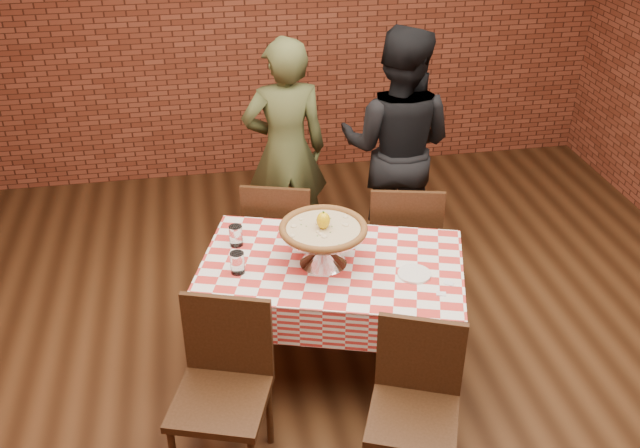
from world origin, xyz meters
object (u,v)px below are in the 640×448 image
(condiment_caddy, at_px, (340,221))
(pizza, at_px, (323,229))
(chair_far_left, at_px, (282,235))
(chair_near_right, at_px, (413,419))
(chair_near_left, at_px, (220,399))
(water_glass_left, at_px, (237,263))
(diner_olive, at_px, (285,151))
(table, at_px, (331,318))
(chair_far_right, at_px, (402,240))
(pizza_stand, at_px, (323,247))
(diner_black, at_px, (397,147))
(water_glass_right, at_px, (236,236))

(condiment_caddy, bearing_deg, pizza, -75.59)
(chair_far_left, bearing_deg, chair_near_right, 119.53)
(pizza, xyz_separation_m, chair_near_right, (0.26, -0.92, -0.52))
(pizza, distance_m, chair_near_left, 1.03)
(water_glass_left, xyz_separation_m, condiment_caddy, (0.62, 0.32, 0.01))
(pizza, bearing_deg, chair_far_left, 99.14)
(diner_olive, bearing_deg, table, 90.54)
(pizza, height_order, chair_far_right, pizza)
(pizza, relative_size, water_glass_left, 3.93)
(pizza_stand, distance_m, chair_far_right, 0.96)
(chair_far_right, xyz_separation_m, diner_olive, (-0.66, 0.73, 0.35))
(diner_olive, height_order, diner_black, diner_black)
(water_glass_left, bearing_deg, pizza, 1.47)
(pizza_stand, xyz_separation_m, water_glass_left, (-0.47, -0.01, -0.04))
(table, xyz_separation_m, chair_far_left, (-0.18, 0.82, 0.08))
(pizza_stand, relative_size, condiment_caddy, 3.21)
(pizza, bearing_deg, chair_far_right, 43.48)
(chair_near_right, relative_size, chair_far_right, 0.96)
(chair_far_left, distance_m, chair_far_right, 0.79)
(diner_black, bearing_deg, diner_olive, 15.78)
(pizza_stand, xyz_separation_m, water_glass_right, (-0.45, 0.27, -0.04))
(chair_near_right, height_order, chair_far_left, chair_far_left)
(water_glass_left, bearing_deg, chair_near_left, -103.65)
(water_glass_left, distance_m, water_glass_right, 0.28)
(chair_near_right, bearing_deg, diner_black, 99.44)
(table, bearing_deg, condiment_caddy, 71.11)
(water_glass_left, height_order, condiment_caddy, condiment_caddy)
(diner_black, bearing_deg, chair_far_right, 107.17)
(chair_far_left, bearing_deg, water_glass_left, 84.35)
(table, xyz_separation_m, chair_far_right, (0.59, 0.61, 0.09))
(pizza, height_order, condiment_caddy, pizza)
(pizza_stand, bearing_deg, diner_black, 58.14)
(chair_far_right, relative_size, diner_black, 0.54)
(pizza_stand, relative_size, diner_black, 0.27)
(chair_near_right, bearing_deg, water_glass_right, 143.42)
(pizza, xyz_separation_m, water_glass_left, (-0.47, -0.01, -0.15))
(diner_olive, bearing_deg, chair_near_right, 94.75)
(pizza_stand, distance_m, water_glass_left, 0.47)
(condiment_caddy, distance_m, diner_black, 1.06)
(pizza, relative_size, chair_far_right, 0.51)
(table, height_order, chair_far_left, chair_far_left)
(chair_near_left, relative_size, diner_black, 0.54)
(pizza, relative_size, water_glass_right, 3.93)
(water_glass_left, relative_size, diner_olive, 0.07)
(chair_near_left, xyz_separation_m, chair_near_right, (0.88, -0.27, -0.02))
(table, height_order, pizza_stand, pizza_stand)
(chair_far_right, bearing_deg, chair_far_left, -2.11)
(chair_far_left, bearing_deg, table, 118.90)
(table, bearing_deg, water_glass_left, -179.79)
(pizza_stand, height_order, diner_black, diner_black)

